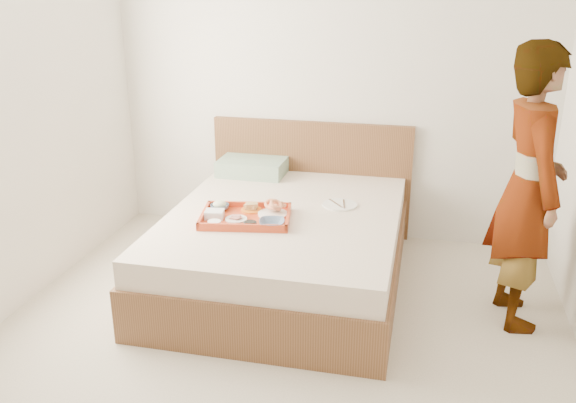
{
  "coord_description": "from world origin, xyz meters",
  "views": [
    {
      "loc": [
        0.77,
        -2.81,
        2.05
      ],
      "look_at": [
        -0.08,
        0.9,
        0.65
      ],
      "focal_mm": 38.15,
      "sensor_mm": 36.0,
      "label": 1
    }
  ],
  "objects_px": {
    "tray": "(246,216)",
    "person": "(529,189)",
    "bed": "(284,248)",
    "dinner_plate": "(340,205)"
  },
  "relations": [
    {
      "from": "tray",
      "to": "person",
      "type": "bearing_deg",
      "value": -7.61
    },
    {
      "from": "bed",
      "to": "dinner_plate",
      "type": "relative_size",
      "value": 8.14
    },
    {
      "from": "tray",
      "to": "person",
      "type": "height_order",
      "value": "person"
    },
    {
      "from": "dinner_plate",
      "to": "person",
      "type": "xyz_separation_m",
      "value": [
        1.18,
        -0.35,
        0.33
      ]
    },
    {
      "from": "bed",
      "to": "person",
      "type": "bearing_deg",
      "value": -5.01
    },
    {
      "from": "bed",
      "to": "tray",
      "type": "distance_m",
      "value": 0.41
    },
    {
      "from": "bed",
      "to": "tray",
      "type": "bearing_deg",
      "value": -138.51
    },
    {
      "from": "dinner_plate",
      "to": "tray",
      "type": "bearing_deg",
      "value": -144.22
    },
    {
      "from": "person",
      "to": "dinner_plate",
      "type": "bearing_deg",
      "value": 62.58
    },
    {
      "from": "dinner_plate",
      "to": "bed",
      "type": "bearing_deg",
      "value": -148.21
    }
  ]
}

